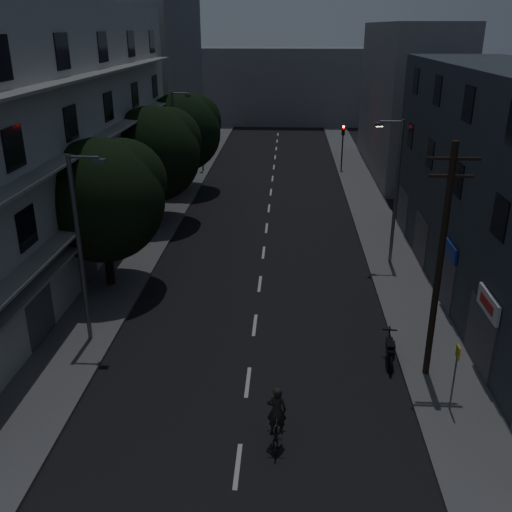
# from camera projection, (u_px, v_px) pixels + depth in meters

# --- Properties ---
(ground) EXTENTS (160.00, 160.00, 0.00)m
(ground) POSITION_uv_depth(u_px,v_px,m) (267.00, 226.00, 38.95)
(ground) COLOR black
(ground) RESTS_ON ground
(sidewalk_left) EXTENTS (3.00, 90.00, 0.15)m
(sidewalk_left) POSITION_uv_depth(u_px,v_px,m) (158.00, 223.00, 39.32)
(sidewalk_left) COLOR #565659
(sidewalk_left) RESTS_ON ground
(sidewalk_right) EXTENTS (3.00, 90.00, 0.15)m
(sidewalk_right) POSITION_uv_depth(u_px,v_px,m) (378.00, 227.00, 38.53)
(sidewalk_right) COLOR #565659
(sidewalk_right) RESTS_ON ground
(lane_markings) EXTENTS (0.15, 60.50, 0.01)m
(lane_markings) POSITION_uv_depth(u_px,v_px,m) (270.00, 200.00, 44.73)
(lane_markings) COLOR beige
(lane_markings) RESTS_ON ground
(building_left) EXTENTS (7.00, 36.00, 14.00)m
(building_left) POSITION_uv_depth(u_px,v_px,m) (39.00, 140.00, 30.48)
(building_left) COLOR #B7B7B2
(building_left) RESTS_ON ground
(building_far_left) EXTENTS (6.00, 20.00, 16.00)m
(building_far_left) POSITION_uv_depth(u_px,v_px,m) (158.00, 76.00, 57.88)
(building_far_left) COLOR slate
(building_far_left) RESTS_ON ground
(building_far_right) EXTENTS (6.00, 20.00, 13.00)m
(building_far_right) POSITION_uv_depth(u_px,v_px,m) (407.00, 99.00, 51.62)
(building_far_right) COLOR slate
(building_far_right) RESTS_ON ground
(building_far_end) EXTENTS (24.00, 8.00, 10.00)m
(building_far_end) POSITION_uv_depth(u_px,v_px,m) (280.00, 86.00, 78.74)
(building_far_end) COLOR slate
(building_far_end) RESTS_ON ground
(tree_near) EXTENTS (6.16, 6.16, 7.60)m
(tree_near) POSITION_uv_depth(u_px,v_px,m) (104.00, 196.00, 28.10)
(tree_near) COLOR black
(tree_near) RESTS_ON sidewalk_left
(tree_mid) EXTENTS (6.31, 6.31, 7.77)m
(tree_mid) POSITION_uv_depth(u_px,v_px,m) (154.00, 150.00, 37.81)
(tree_mid) COLOR black
(tree_mid) RESTS_ON sidewalk_left
(tree_far) EXTENTS (6.25, 6.25, 7.73)m
(tree_far) POSITION_uv_depth(u_px,v_px,m) (183.00, 129.00, 45.61)
(tree_far) COLOR black
(tree_far) RESTS_ON sidewalk_left
(traffic_signal_far_right) EXTENTS (0.28, 0.37, 4.10)m
(traffic_signal_far_right) POSITION_uv_depth(u_px,v_px,m) (343.00, 138.00, 52.56)
(traffic_signal_far_right) COLOR black
(traffic_signal_far_right) RESTS_ON sidewalk_right
(traffic_signal_far_left) EXTENTS (0.28, 0.37, 4.10)m
(traffic_signal_far_left) POSITION_uv_depth(u_px,v_px,m) (202.00, 139.00, 52.15)
(traffic_signal_far_left) COLOR black
(traffic_signal_far_left) RESTS_ON sidewalk_left
(street_lamp_left_near) EXTENTS (1.51, 0.25, 8.00)m
(street_lamp_left_near) POSITION_uv_depth(u_px,v_px,m) (82.00, 242.00, 22.94)
(street_lamp_left_near) COLOR #5A5E61
(street_lamp_left_near) RESTS_ON sidewalk_left
(street_lamp_right) EXTENTS (1.51, 0.25, 8.00)m
(street_lamp_right) POSITION_uv_depth(u_px,v_px,m) (395.00, 186.00, 30.97)
(street_lamp_right) COLOR slate
(street_lamp_right) RESTS_ON sidewalk_right
(street_lamp_left_far) EXTENTS (1.51, 0.25, 8.00)m
(street_lamp_left_far) POSITION_uv_depth(u_px,v_px,m) (176.00, 140.00, 43.59)
(street_lamp_left_far) COLOR #595C60
(street_lamp_left_far) RESTS_ON sidewalk_left
(utility_pole) EXTENTS (1.80, 0.24, 9.00)m
(utility_pole) POSITION_uv_depth(u_px,v_px,m) (440.00, 260.00, 20.41)
(utility_pole) COLOR black
(utility_pole) RESTS_ON sidewalk_right
(bus_stop_sign) EXTENTS (0.06, 0.35, 2.52)m
(bus_stop_sign) POSITION_uv_depth(u_px,v_px,m) (456.00, 366.00, 19.43)
(bus_stop_sign) COLOR #595B60
(bus_stop_sign) RESTS_ON sidewalk_right
(motorcycle) EXTENTS (0.60, 2.07, 1.32)m
(motorcycle) POSITION_uv_depth(u_px,v_px,m) (390.00, 352.00, 22.87)
(motorcycle) COLOR black
(motorcycle) RESTS_ON ground
(cyclist) EXTENTS (0.63, 1.72, 2.18)m
(cyclist) POSITION_uv_depth(u_px,v_px,m) (276.00, 425.00, 18.34)
(cyclist) COLOR black
(cyclist) RESTS_ON ground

